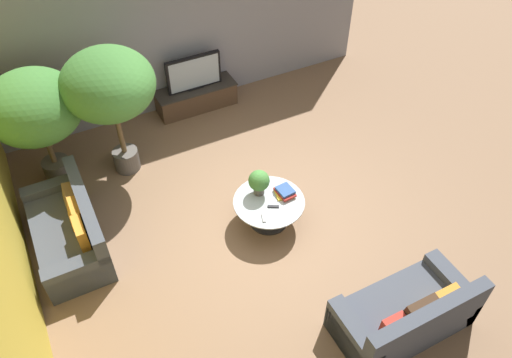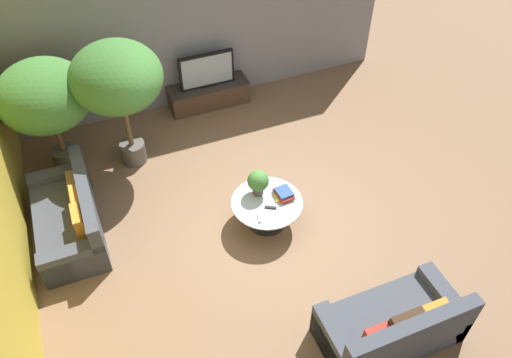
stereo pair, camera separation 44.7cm
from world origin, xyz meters
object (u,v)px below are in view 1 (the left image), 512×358
(television, at_px, (194,73))
(coffee_table, at_px, (269,207))
(couch_near_entry, at_px, (405,315))
(potted_palm_tall, at_px, (35,109))
(couch_by_wall, at_px, (70,231))
(media_console, at_px, (196,97))
(potted_plant_tabletop, at_px, (259,181))
(potted_palm_corner, at_px, (109,87))

(television, relative_size, coffee_table, 0.99)
(television, relative_size, couch_near_entry, 0.61)
(potted_palm_tall, bearing_deg, television, 15.25)
(coffee_table, relative_size, couch_by_wall, 0.58)
(couch_near_entry, bearing_deg, television, -84.67)
(coffee_table, bearing_deg, media_console, 87.48)
(couch_near_entry, bearing_deg, coffee_table, -74.33)
(couch_near_entry, bearing_deg, couch_by_wall, -43.70)
(media_console, distance_m, television, 0.52)
(couch_near_entry, xyz_separation_m, potted_plant_tabletop, (-0.68, 2.46, 0.36))
(coffee_table, bearing_deg, potted_palm_corner, 125.97)
(coffee_table, bearing_deg, couch_near_entry, -74.33)
(couch_by_wall, bearing_deg, potted_palm_corner, 136.66)
(couch_by_wall, height_order, couch_near_entry, same)
(media_console, xyz_separation_m, potted_palm_tall, (-2.66, -0.73, 1.11))
(television, bearing_deg, coffee_table, -92.52)
(media_console, bearing_deg, potted_palm_corner, -148.11)
(potted_palm_corner, bearing_deg, coffee_table, -54.03)
(media_console, bearing_deg, couch_near_entry, -84.68)
(couch_by_wall, distance_m, couch_near_entry, 4.50)
(couch_by_wall, height_order, potted_palm_tall, potted_palm_tall)
(media_console, xyz_separation_m, potted_plant_tabletop, (-0.19, -2.86, 0.43))
(television, distance_m, couch_near_entry, 5.36)
(couch_near_entry, distance_m, potted_plant_tabletop, 2.58)
(potted_palm_tall, bearing_deg, potted_plant_tabletop, -40.73)
(coffee_table, distance_m, couch_near_entry, 2.34)
(media_console, xyz_separation_m, television, (0.00, -0.00, 0.52))
(couch_near_entry, relative_size, potted_palm_tall, 0.87)
(television, relative_size, potted_palm_corner, 0.47)
(media_console, height_order, potted_plant_tabletop, potted_plant_tabletop)
(coffee_table, bearing_deg, television, 87.48)
(television, height_order, potted_plant_tabletop, television)
(coffee_table, height_order, potted_palm_tall, potted_palm_tall)
(media_console, distance_m, potted_palm_corner, 2.34)
(television, bearing_deg, potted_palm_corner, -148.15)
(media_console, xyz_separation_m, potted_palm_corner, (-1.63, -1.01, 1.34))
(couch_near_entry, bearing_deg, potted_palm_tall, -55.48)
(potted_palm_corner, bearing_deg, potted_palm_tall, 164.57)
(media_console, xyz_separation_m, coffee_table, (-0.14, -3.07, 0.07))
(couch_by_wall, height_order, potted_plant_tabletop, couch_by_wall)
(coffee_table, height_order, potted_palm_corner, potted_palm_corner)
(coffee_table, distance_m, potted_plant_tabletop, 0.42)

